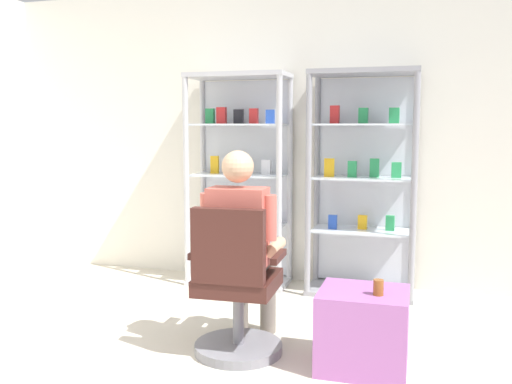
# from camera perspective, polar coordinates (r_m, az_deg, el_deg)

# --- Properties ---
(back_wall) EXTENTS (6.00, 0.10, 2.70)m
(back_wall) POSITION_cam_1_polar(r_m,az_deg,el_deg) (5.19, 5.08, 5.72)
(back_wall) COLOR silver
(back_wall) RESTS_ON ground
(display_cabinet_left) EXTENTS (0.90, 0.45, 1.90)m
(display_cabinet_left) POSITION_cam_1_polar(r_m,az_deg,el_deg) (5.12, -1.54, 1.45)
(display_cabinet_left) COLOR #B7B7BC
(display_cabinet_left) RESTS_ON ground
(display_cabinet_right) EXTENTS (0.90, 0.45, 1.90)m
(display_cabinet_right) POSITION_cam_1_polar(r_m,az_deg,el_deg) (4.90, 10.80, 1.03)
(display_cabinet_right) COLOR gray
(display_cabinet_right) RESTS_ON ground
(office_chair) EXTENTS (0.57, 0.56, 0.96)m
(office_chair) POSITION_cam_1_polar(r_m,az_deg,el_deg) (3.55, -2.07, -10.41)
(office_chair) COLOR slate
(office_chair) RESTS_ON ground
(seated_shopkeeper) EXTENTS (0.50, 0.58, 1.29)m
(seated_shopkeeper) POSITION_cam_1_polar(r_m,az_deg,el_deg) (3.62, -1.35, -4.85)
(seated_shopkeeper) COLOR slate
(seated_shopkeeper) RESTS_ON ground
(storage_crate) EXTENTS (0.52, 0.46, 0.47)m
(storage_crate) POSITION_cam_1_polar(r_m,az_deg,el_deg) (3.49, 10.80, -13.55)
(storage_crate) COLOR #9E599E
(storage_crate) RESTS_ON ground
(tea_glass) EXTENTS (0.06, 0.06, 0.09)m
(tea_glass) POSITION_cam_1_polar(r_m,az_deg,el_deg) (3.33, 12.31, -9.44)
(tea_glass) COLOR brown
(tea_glass) RESTS_ON storage_crate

